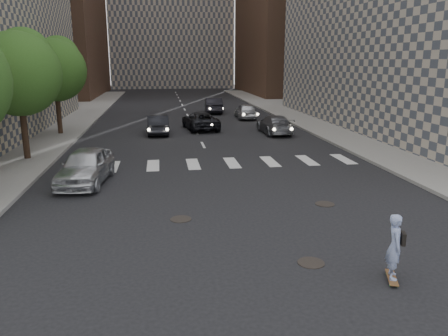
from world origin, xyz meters
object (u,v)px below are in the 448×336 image
object	(u,v)px
silver_sedan	(86,166)
traffic_car_e	(213,105)
tree_c	(56,67)
traffic_car_b	(275,124)
traffic_car_a	(158,124)
tree_b	(20,70)
skateboarder	(395,246)
traffic_car_d	(246,111)
traffic_car_c	(200,121)

from	to	relation	value
silver_sedan	traffic_car_e	distance (m)	25.86
tree_c	traffic_car_b	distance (m)	15.54
silver_sedan	traffic_car_b	world-z (taller)	silver_sedan
traffic_car_e	silver_sedan	bearing A→B (deg)	74.76
traffic_car_a	silver_sedan	bearing A→B (deg)	75.49
tree_b	traffic_car_b	world-z (taller)	tree_b
traffic_car_e	traffic_car_a	bearing A→B (deg)	69.46
traffic_car_a	traffic_car_e	bearing A→B (deg)	-115.23
skateboarder	traffic_car_b	xyz separation A→B (m)	(2.67, 21.26, -0.22)
traffic_car_b	traffic_car_d	size ratio (longest dim) A/B	1.11
traffic_car_d	traffic_car_c	bearing A→B (deg)	52.65
silver_sedan	traffic_car_d	bearing A→B (deg)	68.05
tree_b	traffic_car_d	world-z (taller)	tree_b
traffic_car_b	skateboarder	bearing A→B (deg)	82.37
traffic_car_a	traffic_car_e	world-z (taller)	traffic_car_e
traffic_car_a	traffic_car_c	bearing A→B (deg)	-153.55
skateboarder	traffic_car_d	xyz separation A→B (m)	(2.19, 29.51, -0.19)
traffic_car_a	traffic_car_c	xyz separation A→B (m)	(3.16, 1.64, -0.03)
traffic_car_c	silver_sedan	bearing A→B (deg)	58.82
traffic_car_a	traffic_car_d	bearing A→B (deg)	-137.93
traffic_car_b	traffic_car_e	world-z (taller)	traffic_car_e
skateboarder	traffic_car_c	distance (m)	24.05
tree_b	traffic_car_c	distance (m)	14.03
traffic_car_a	traffic_car_d	xyz separation A→B (m)	(7.75, 7.22, 0.01)
skateboarder	silver_sedan	distance (m)	13.05
tree_c	traffic_car_a	distance (m)	7.81
traffic_car_c	traffic_car_d	bearing A→B (deg)	-136.90
tree_b	traffic_car_e	xyz separation A→B (m)	(12.13, 19.47, -3.89)
traffic_car_a	traffic_car_b	size ratio (longest dim) A/B	0.91
tree_b	traffic_car_d	size ratio (longest dim) A/B	1.62
tree_c	traffic_car_c	world-z (taller)	tree_c
tree_c	traffic_car_d	xyz separation A→B (m)	(14.46, 6.71, -3.95)
traffic_car_a	traffic_car_c	distance (m)	3.56
tree_b	traffic_car_d	xyz separation A→B (m)	(14.46, 14.71, -3.95)
tree_c	traffic_car_d	size ratio (longest dim) A/B	1.62
skateboarder	traffic_car_b	world-z (taller)	skateboarder
traffic_car_e	skateboarder	bearing A→B (deg)	94.04
skateboarder	traffic_car_d	world-z (taller)	skateboarder
tree_c	silver_sedan	distance (m)	14.03
silver_sedan	traffic_car_a	xyz separation A→B (m)	(3.02, 12.46, -0.07)
tree_b	traffic_car_b	size ratio (longest dim) A/B	1.46
tree_b	traffic_car_e	world-z (taller)	tree_b
tree_c	traffic_car_e	bearing A→B (deg)	43.41
tree_c	traffic_car_b	size ratio (longest dim) A/B	1.46
tree_c	traffic_car_e	world-z (taller)	tree_c
traffic_car_e	tree_c	bearing A→B (deg)	47.22
tree_c	traffic_car_d	world-z (taller)	tree_c
skateboarder	traffic_car_e	size ratio (longest dim) A/B	0.37
traffic_car_e	tree_b	bearing A→B (deg)	61.90
tree_b	traffic_car_b	bearing A→B (deg)	23.39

